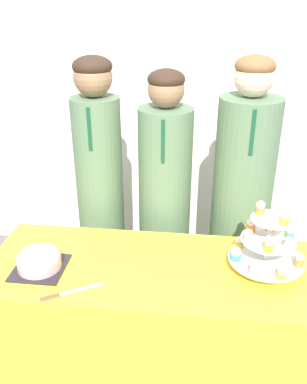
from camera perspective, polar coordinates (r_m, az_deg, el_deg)
name	(u,v)px	position (r m, az deg, el deg)	size (l,w,h in m)	color
wall_back	(183,74)	(2.84, 4.17, 16.16)	(9.00, 0.06, 2.70)	silver
table	(163,330)	(2.06, 1.34, -18.82)	(1.59, 0.59, 0.74)	yellow
round_cake	(39,260)	(1.85, -15.77, -9.14)	(0.22, 0.22, 0.10)	#232328
cake_knife	(61,294)	(1.72, -12.79, -13.85)	(0.23, 0.15, 0.01)	silver
cupcake_stand	(267,243)	(1.81, 15.64, -6.96)	(0.32, 0.32, 0.31)	silver
student_0	(101,200)	(2.34, -7.42, -1.11)	(0.26, 0.27, 1.56)	#567556
student_1	(165,211)	(2.31, 1.56, -2.72)	(0.29, 0.29, 1.50)	#567556
student_2	(240,211)	(2.30, 12.05, -2.64)	(0.32, 0.32, 1.58)	#567556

